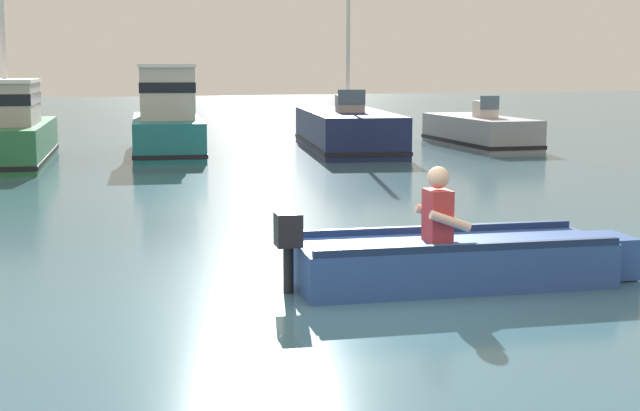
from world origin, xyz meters
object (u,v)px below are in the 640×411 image
moored_boat_teal (167,121)px  moored_boat_grey (479,132)px  rowboat_with_person (458,259)px  moored_boat_green (8,132)px  moored_boat_navy (347,131)px

moored_boat_teal → moored_boat_grey: 8.44m
moored_boat_teal → moored_boat_grey: moored_boat_teal is taller
rowboat_with_person → moored_boat_green: moored_boat_green is taller
moored_boat_teal → rowboat_with_person: bearing=-90.2°
moored_boat_navy → moored_boat_grey: 3.81m
moored_boat_navy → moored_boat_teal: bearing=172.2°
moored_boat_teal → moored_boat_navy: (4.58, -0.63, -0.33)m
moored_boat_green → moored_boat_navy: (8.39, 0.61, -0.23)m
moored_boat_green → moored_boat_navy: 8.41m
moored_boat_green → moored_boat_grey: 12.20m
moored_boat_green → moored_boat_navy: moored_boat_navy is taller
rowboat_with_person → moored_boat_grey: bearing=59.1°
moored_boat_teal → moored_boat_navy: bearing=-7.8°
moored_boat_teal → moored_boat_navy: 4.63m
rowboat_with_person → moored_boat_teal: 14.95m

